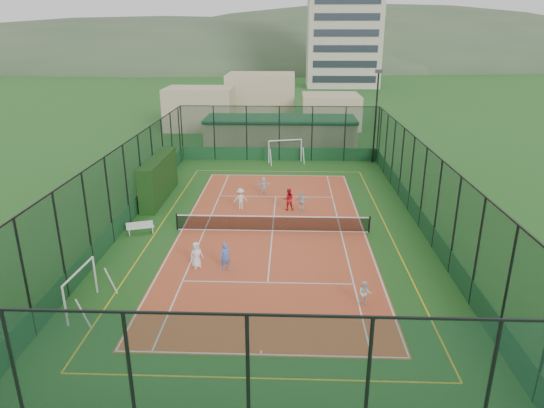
# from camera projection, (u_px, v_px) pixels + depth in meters

# --- Properties ---
(ground) EXTENTS (300.00, 300.00, 0.00)m
(ground) POSITION_uv_depth(u_px,v_px,m) (272.00, 231.00, 29.24)
(ground) COLOR #26581E
(ground) RESTS_ON ground
(court_slab) EXTENTS (11.17, 23.97, 0.01)m
(court_slab) POSITION_uv_depth(u_px,v_px,m) (272.00, 231.00, 29.24)
(court_slab) COLOR #C8482C
(court_slab) RESTS_ON ground
(tennis_net) EXTENTS (11.67, 0.12, 1.06)m
(tennis_net) POSITION_uv_depth(u_px,v_px,m) (272.00, 223.00, 29.06)
(tennis_net) COLOR black
(tennis_net) RESTS_ON ground
(perimeter_fence) EXTENTS (18.12, 34.12, 5.00)m
(perimeter_fence) POSITION_uv_depth(u_px,v_px,m) (273.00, 192.00, 28.40)
(perimeter_fence) COLOR #10301F
(perimeter_fence) RESTS_ON ground
(floodlight_ne) EXTENTS (0.60, 0.26, 8.25)m
(floodlight_ne) POSITION_uv_depth(u_px,v_px,m) (376.00, 117.00, 43.17)
(floodlight_ne) COLOR black
(floodlight_ne) RESTS_ON ground
(clubhouse) EXTENTS (15.20, 7.20, 3.15)m
(clubhouse) POSITION_uv_depth(u_px,v_px,m) (280.00, 133.00, 49.41)
(clubhouse) COLOR tan
(clubhouse) RESTS_ON ground
(apartment_tower) EXTENTS (15.00, 12.00, 30.00)m
(apartment_tower) POSITION_uv_depth(u_px,v_px,m) (344.00, 13.00, 100.91)
(apartment_tower) COLOR beige
(apartment_tower) RESTS_ON ground
(distant_hills) EXTENTS (200.00, 60.00, 24.00)m
(distant_hills) POSITION_uv_depth(u_px,v_px,m) (288.00, 65.00, 170.37)
(distant_hills) COLOR #384C33
(distant_hills) RESTS_ON ground
(hedge_left) EXTENTS (1.04, 6.90, 3.02)m
(hedge_left) POSITION_uv_depth(u_px,v_px,m) (159.00, 178.00, 34.42)
(hedge_left) COLOR black
(hedge_left) RESTS_ON ground
(white_bench) EXTENTS (1.59, 0.90, 0.86)m
(white_bench) POSITION_uv_depth(u_px,v_px,m) (141.00, 227.00, 28.68)
(white_bench) COLOR white
(white_bench) RESTS_ON ground
(futsal_goal_near) EXTENTS (2.85, 1.00, 1.81)m
(futsal_goal_near) POSITION_uv_depth(u_px,v_px,m) (81.00, 290.00, 20.80)
(futsal_goal_near) COLOR white
(futsal_goal_near) RESTS_ON ground
(futsal_goal_far) EXTENTS (3.29, 1.70, 2.04)m
(futsal_goal_far) POSITION_uv_depth(u_px,v_px,m) (285.00, 151.00, 44.26)
(futsal_goal_far) COLOR white
(futsal_goal_far) RESTS_ON ground
(child_near_left) EXTENTS (0.81, 0.75, 1.39)m
(child_near_left) POSITION_uv_depth(u_px,v_px,m) (196.00, 255.00, 24.49)
(child_near_left) COLOR white
(child_near_left) RESTS_ON court_slab
(child_near_mid) EXTENTS (0.59, 0.46, 1.42)m
(child_near_mid) POSITION_uv_depth(u_px,v_px,m) (225.00, 257.00, 24.26)
(child_near_mid) COLOR #4C73D9
(child_near_mid) RESTS_ON court_slab
(child_near_right) EXTENTS (0.62, 0.51, 1.17)m
(child_near_right) POSITION_uv_depth(u_px,v_px,m) (365.00, 294.00, 21.09)
(child_near_right) COLOR white
(child_near_right) RESTS_ON court_slab
(child_far_left) EXTENTS (1.06, 0.81, 1.46)m
(child_far_left) POSITION_uv_depth(u_px,v_px,m) (240.00, 199.00, 32.55)
(child_far_left) COLOR silver
(child_far_left) RESTS_ON court_slab
(child_far_right) EXTENTS (0.85, 0.52, 1.35)m
(child_far_right) POSITION_uv_depth(u_px,v_px,m) (302.00, 201.00, 32.23)
(child_far_right) COLOR silver
(child_far_right) RESTS_ON court_slab
(child_far_back) EXTENTS (1.24, 0.68, 1.27)m
(child_far_back) POSITION_uv_depth(u_px,v_px,m) (263.00, 186.00, 35.66)
(child_far_back) COLOR silver
(child_far_back) RESTS_ON court_slab
(coach) EXTENTS (0.76, 0.61, 1.50)m
(coach) POSITION_uv_depth(u_px,v_px,m) (288.00, 199.00, 32.42)
(coach) COLOR red
(coach) RESTS_ON court_slab
(tennis_balls) EXTENTS (5.47, 1.56, 0.07)m
(tennis_balls) POSITION_uv_depth(u_px,v_px,m) (256.00, 221.00, 30.70)
(tennis_balls) COLOR #CCE033
(tennis_balls) RESTS_ON court_slab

